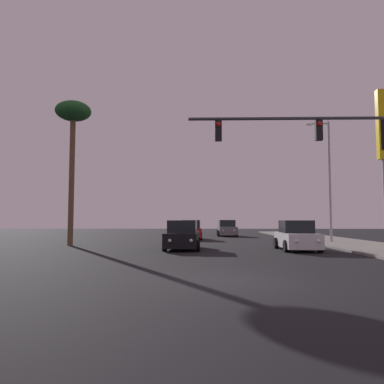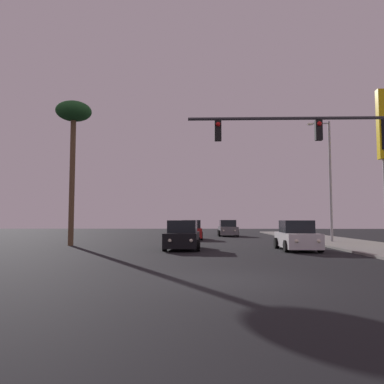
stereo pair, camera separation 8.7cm
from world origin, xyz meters
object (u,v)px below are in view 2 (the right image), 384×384
at_px(car_grey, 228,229).
at_px(traffic_light_mast, 329,149).
at_px(car_red, 191,231).
at_px(car_white, 297,237).
at_px(palm_tree_near, 73,120).
at_px(car_black, 183,236).
at_px(street_lamp, 328,174).

bearing_deg(car_grey, traffic_light_mast, 95.96).
xyz_separation_m(car_red, car_white, (6.32, -11.42, 0.00)).
xyz_separation_m(car_white, palm_tree_near, (-14.12, 3.45, 7.74)).
xyz_separation_m(car_black, car_white, (6.49, -0.42, 0.00)).
height_order(car_grey, traffic_light_mast, traffic_light_mast).
height_order(car_white, palm_tree_near, palm_tree_near).
relative_size(car_red, traffic_light_mast, 0.48).
bearing_deg(car_grey, car_white, 97.11).
bearing_deg(traffic_light_mast, car_grey, 97.21).
bearing_deg(traffic_light_mast, palm_tree_near, 149.76).
distance_m(car_grey, car_white, 18.30).
distance_m(car_black, car_red, 11.00).
height_order(car_black, car_red, same).
relative_size(car_white, palm_tree_near, 0.44).
xyz_separation_m(car_black, traffic_light_mast, (6.74, -5.36, 4.05)).
height_order(car_grey, palm_tree_near, palm_tree_near).
bearing_deg(car_white, street_lamp, -120.68).
bearing_deg(car_black, palm_tree_near, -19.69).
bearing_deg(traffic_light_mast, street_lamp, 71.61).
height_order(street_lamp, palm_tree_near, palm_tree_near).
distance_m(car_black, street_lamp, 13.01).
relative_size(car_red, street_lamp, 0.48).
xyz_separation_m(car_grey, palm_tree_near, (-11.45, -14.66, 7.74)).
bearing_deg(street_lamp, car_black, -149.70).
height_order(car_white, traffic_light_mast, traffic_light_mast).
relative_size(car_black, car_red, 1.00).
distance_m(traffic_light_mast, palm_tree_near, 17.04).
height_order(car_grey, car_black, same).
distance_m(car_black, palm_tree_near, 11.28).
relative_size(car_black, traffic_light_mast, 0.48).
bearing_deg(street_lamp, car_white, -121.76).
distance_m(car_red, traffic_light_mast, 18.09).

